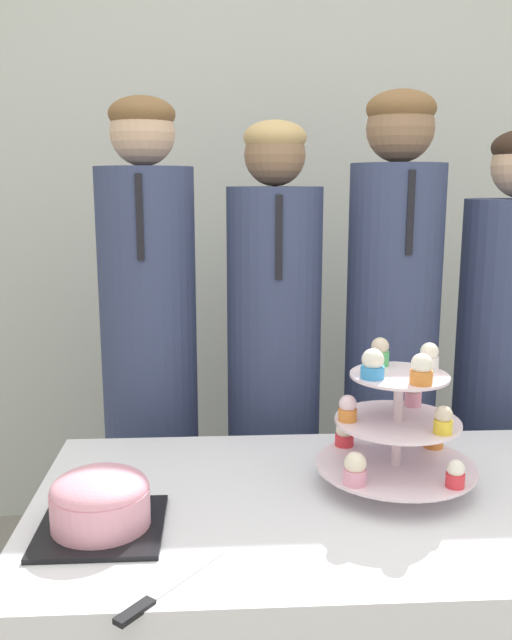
# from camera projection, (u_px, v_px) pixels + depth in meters

# --- Properties ---
(wall_back) EXTENTS (9.00, 0.06, 2.70)m
(wall_back) POSITION_uv_depth(u_px,v_px,m) (293.00, 193.00, 2.71)
(wall_back) COLOR silver
(wall_back) RESTS_ON ground_plane
(round_cake) EXTENTS (0.23, 0.23, 0.11)m
(round_cake) POSITION_uv_depth(u_px,v_px,m) (100.00, 501.00, 1.24)
(round_cake) COLOR black
(round_cake) RESTS_ON table
(cake_knife) EXTENTS (0.16, 0.19, 0.01)m
(cake_knife) POSITION_uv_depth(u_px,v_px,m) (155.00, 597.00, 1.04)
(cake_knife) COLOR silver
(cake_knife) RESTS_ON table
(cupcake_stand) EXTENTS (0.33, 0.33, 0.31)m
(cupcake_stand) POSITION_uv_depth(u_px,v_px,m) (397.00, 422.00, 1.40)
(cupcake_stand) COLOR silver
(cupcake_stand) RESTS_ON table
(student_0) EXTENTS (0.27, 0.28, 1.62)m
(student_0) POSITION_uv_depth(u_px,v_px,m) (151.00, 398.00, 1.96)
(student_0) COLOR #384266
(student_0) RESTS_ON ground_plane
(student_1) EXTENTS (0.27, 0.27, 1.56)m
(student_1) POSITION_uv_depth(u_px,v_px,m) (274.00, 406.00, 1.99)
(student_1) COLOR #384266
(student_1) RESTS_ON ground_plane
(student_2) EXTENTS (0.27, 0.27, 1.64)m
(student_2) POSITION_uv_depth(u_px,v_px,m) (390.00, 387.00, 2.00)
(student_2) COLOR #384266
(student_2) RESTS_ON ground_plane
(student_3) EXTENTS (0.31, 0.32, 1.54)m
(student_3) POSITION_uv_depth(u_px,v_px,m) (506.00, 408.00, 2.03)
(student_3) COLOR #384266
(student_3) RESTS_ON ground_plane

